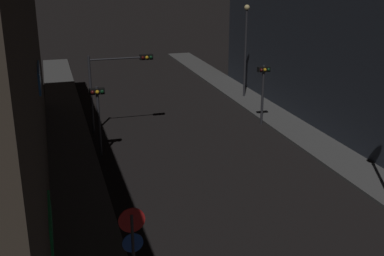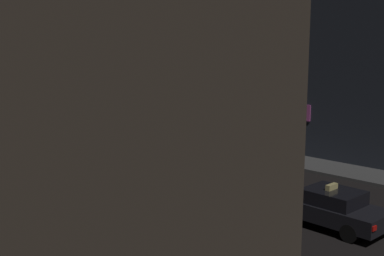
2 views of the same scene
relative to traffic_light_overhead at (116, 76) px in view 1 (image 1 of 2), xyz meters
The scene contains 6 objects.
sidewalk_left 4.89m from the traffic_light_overhead, 151.02° to the right, with size 2.52×52.82×0.15m, color #4C4C4C.
sidewalk_right 11.29m from the traffic_light_overhead, ahead, with size 2.52×52.82×0.15m, color #4C4C4C.
traffic_light_overhead is the anchor object (origin of this frame).
traffic_light_left_kerb 4.22m from the traffic_light_overhead, 111.79° to the right, with size 0.80×0.42×3.87m.
traffic_light_right_kerb 9.24m from the traffic_light_overhead, ahead, with size 0.80×0.42×3.89m.
street_lamp_far_block 11.71m from the traffic_light_overhead, 25.56° to the left, with size 0.40×0.40×6.92m.
Camera 1 is at (-7.69, -2.91, 10.02)m, focal length 45.71 mm.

